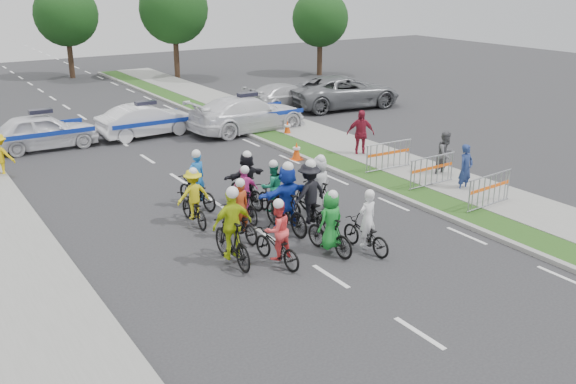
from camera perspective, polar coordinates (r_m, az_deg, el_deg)
ground at (r=15.36m, az=3.81°, el=-7.50°), size 90.00×90.00×0.00m
curb_right at (r=21.92m, az=6.88°, el=0.81°), size 0.20×60.00×0.12m
grass_strip at (r=22.36m, az=8.27°, el=1.09°), size 1.20×60.00×0.11m
sidewalk_right at (r=23.52m, az=11.61°, el=1.82°), size 2.40×60.00×0.13m
rider_0 at (r=16.56m, az=6.94°, el=-3.43°), size 0.69×1.71×1.71m
rider_1 at (r=16.31m, az=3.78°, el=-3.26°), size 0.78×1.69×1.73m
rider_2 at (r=15.68m, az=-0.99°, el=-4.28°), size 0.78×1.76×1.74m
rider_3 at (r=15.72m, az=-4.99°, el=-3.79°), size 1.04×1.95×2.04m
rider_4 at (r=17.85m, az=1.85°, el=-0.88°), size 1.22×2.08×2.03m
rider_5 at (r=17.54m, az=-0.13°, el=-0.98°), size 1.66×1.98×2.05m
rider_6 at (r=17.25m, az=-4.33°, el=-2.38°), size 0.70×1.74×1.74m
rider_7 at (r=18.80m, az=2.73°, el=-0.01°), size 0.84×1.84×1.89m
rider_8 at (r=18.78m, az=-1.41°, el=-0.27°), size 0.77×1.75×1.75m
rider_9 at (r=18.42m, az=-3.92°, el=-0.68°), size 0.86×1.62×1.70m
rider_10 at (r=18.35m, az=-8.40°, el=-0.88°), size 0.96×1.69×1.71m
rider_11 at (r=19.50m, az=-3.71°, el=0.77°), size 1.48×1.76×1.81m
rider_12 at (r=19.70m, az=-8.12°, el=0.34°), size 0.97×1.90×1.85m
police_car_0 at (r=27.92m, az=-20.95°, el=5.07°), size 4.37×1.88×1.47m
police_car_1 at (r=28.85m, az=-12.44°, el=6.22°), size 4.33×1.73×1.40m
police_car_2 at (r=29.12m, az=-3.59°, el=6.95°), size 5.61×2.48×1.60m
civilian_sedan at (r=34.10m, az=-0.16°, el=8.52°), size 4.73×2.22×1.33m
civilian_suv at (r=34.51m, az=5.03°, el=8.87°), size 6.36×3.50×1.69m
spectator_0 at (r=21.64m, az=15.52°, el=2.04°), size 0.62×0.44×1.59m
spectator_1 at (r=23.02m, az=13.84°, el=3.25°), size 0.85×0.69×1.65m
spectator_2 at (r=25.00m, az=6.46°, el=5.17°), size 1.18×0.87×1.86m
marshal_hiviz at (r=24.60m, az=-24.24°, el=2.98°), size 1.15×1.05×1.55m
barrier_0 at (r=20.24m, az=17.45°, el=-0.02°), size 2.03×0.66×1.12m
barrier_1 at (r=21.77m, az=12.67°, el=1.72°), size 2.01×0.55×1.12m
barrier_2 at (r=23.28m, az=8.91°, el=3.08°), size 2.02×0.59×1.12m
cone_0 at (r=24.63m, az=0.76°, el=3.66°), size 0.40×0.40×0.70m
cone_1 at (r=28.34m, az=-0.05°, el=5.70°), size 0.40×0.40×0.70m
tree_1 at (r=44.56m, az=-10.11°, el=15.71°), size 4.55×4.55×6.82m
tree_2 at (r=45.48m, az=2.88°, el=15.14°), size 3.85×3.85×5.77m
tree_4 at (r=46.48m, az=-19.14°, el=14.68°), size 4.20×4.20×6.30m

